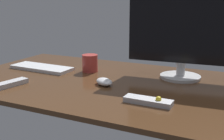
{
  "coord_description": "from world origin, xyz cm",
  "views": [
    {
      "loc": [
        61.22,
        -118.26,
        40.45
      ],
      "look_at": [
        5.23,
        -1.39,
        8.0
      ],
      "focal_mm": 46.45,
      "sensor_mm": 36.0,
      "label": 1
    }
  ],
  "objects_px": {
    "media_remote": "(149,101)",
    "coffee_mug": "(90,63)",
    "monitor": "(183,36)",
    "keyboard": "(42,68)",
    "tv_remote": "(8,84)",
    "computer_mouse": "(104,82)"
  },
  "relations": [
    {
      "from": "keyboard",
      "to": "coffee_mug",
      "type": "xyz_separation_m",
      "value": [
        0.27,
        0.07,
        0.04
      ]
    },
    {
      "from": "computer_mouse",
      "to": "coffee_mug",
      "type": "distance_m",
      "value": 0.26
    },
    {
      "from": "computer_mouse",
      "to": "keyboard",
      "type": "bearing_deg",
      "value": -158.32
    },
    {
      "from": "media_remote",
      "to": "tv_remote",
      "type": "relative_size",
      "value": 1.01
    },
    {
      "from": "keyboard",
      "to": "computer_mouse",
      "type": "relative_size",
      "value": 3.55
    },
    {
      "from": "monitor",
      "to": "computer_mouse",
      "type": "height_order",
      "value": "monitor"
    },
    {
      "from": "keyboard",
      "to": "coffee_mug",
      "type": "distance_m",
      "value": 0.28
    },
    {
      "from": "monitor",
      "to": "keyboard",
      "type": "distance_m",
      "value": 0.77
    },
    {
      "from": "monitor",
      "to": "coffee_mug",
      "type": "relative_size",
      "value": 5.75
    },
    {
      "from": "media_remote",
      "to": "coffee_mug",
      "type": "xyz_separation_m",
      "value": [
        -0.44,
        0.33,
        0.03
      ]
    },
    {
      "from": "media_remote",
      "to": "keyboard",
      "type": "bearing_deg",
      "value": 160.91
    },
    {
      "from": "keyboard",
      "to": "tv_remote",
      "type": "xyz_separation_m",
      "value": [
        0.07,
        -0.32,
        0.0
      ]
    },
    {
      "from": "monitor",
      "to": "media_remote",
      "type": "height_order",
      "value": "monitor"
    },
    {
      "from": "keyboard",
      "to": "tv_remote",
      "type": "height_order",
      "value": "tv_remote"
    },
    {
      "from": "coffee_mug",
      "to": "computer_mouse",
      "type": "bearing_deg",
      "value": -45.99
    },
    {
      "from": "monitor",
      "to": "computer_mouse",
      "type": "xyz_separation_m",
      "value": [
        -0.28,
        -0.26,
        -0.19
      ]
    },
    {
      "from": "keyboard",
      "to": "tv_remote",
      "type": "relative_size",
      "value": 1.94
    },
    {
      "from": "computer_mouse",
      "to": "media_remote",
      "type": "relative_size",
      "value": 0.54
    },
    {
      "from": "media_remote",
      "to": "computer_mouse",
      "type": "bearing_deg",
      "value": 152.04
    },
    {
      "from": "media_remote",
      "to": "tv_remote",
      "type": "xyz_separation_m",
      "value": [
        -0.63,
        -0.06,
        0.0
      ]
    },
    {
      "from": "coffee_mug",
      "to": "tv_remote",
      "type": "bearing_deg",
      "value": -116.05
    },
    {
      "from": "keyboard",
      "to": "media_remote",
      "type": "height_order",
      "value": "media_remote"
    }
  ]
}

